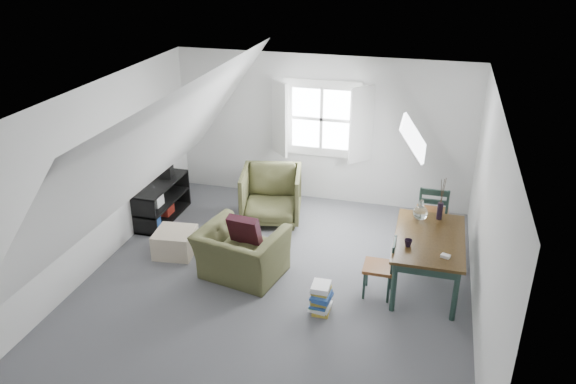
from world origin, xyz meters
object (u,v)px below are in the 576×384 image
(ottoman, at_px, (175,242))
(armchair_near, at_px, (242,275))
(dining_chair_near, at_px, (381,266))
(media_shelf, at_px, (161,204))
(dining_table, at_px, (429,244))
(magazine_stack, at_px, (321,298))
(armchair_far, at_px, (272,219))
(dining_chair_far, at_px, (432,214))

(ottoman, bearing_deg, armchair_near, -14.81)
(dining_chair_near, bearing_deg, ottoman, -80.26)
(ottoman, distance_m, media_shelf, 1.15)
(dining_chair_near, height_order, media_shelf, dining_chair_near)
(dining_table, bearing_deg, dining_chair_near, -142.63)
(dining_table, xyz_separation_m, magazine_stack, (-1.20, -0.90, -0.44))
(dining_table, distance_m, media_shelf, 4.30)
(armchair_far, height_order, magazine_stack, armchair_far)
(armchair_far, bearing_deg, dining_table, -38.84)
(dining_chair_near, bearing_deg, armchair_near, -74.03)
(dining_table, relative_size, dining_chair_near, 1.82)
(ottoman, xyz_separation_m, media_shelf, (-0.68, 0.92, 0.10))
(armchair_near, relative_size, armchair_far, 1.12)
(ottoman, distance_m, dining_chair_near, 2.99)
(dining_chair_far, xyz_separation_m, magazine_stack, (-1.22, -2.01, -0.32))
(armchair_near, xyz_separation_m, dining_table, (2.40, 0.40, 0.63))
(armchair_near, bearing_deg, media_shelf, -22.29)
(dining_chair_near, bearing_deg, armchair_far, -115.57)
(armchair_near, bearing_deg, dining_chair_near, -166.89)
(dining_chair_near, bearing_deg, magazine_stack, -35.23)
(ottoman, relative_size, dining_table, 0.37)
(armchair_far, distance_m, magazine_stack, 2.55)
(magazine_stack, bearing_deg, dining_chair_near, 40.18)
(armchair_near, xyz_separation_m, dining_chair_far, (2.41, 1.50, 0.51))
(dining_chair_near, bearing_deg, dining_table, 137.16)
(dining_table, distance_m, dining_chair_far, 1.11)
(magazine_stack, bearing_deg, dining_chair_far, 58.81)
(dining_table, bearing_deg, media_shelf, 173.75)
(armchair_near, distance_m, armchair_far, 1.68)
(dining_table, distance_m, magazine_stack, 1.57)
(media_shelf, bearing_deg, ottoman, -52.21)
(ottoman, bearing_deg, dining_chair_near, -4.85)
(armchair_far, distance_m, dining_chair_far, 2.56)
(magazine_stack, bearing_deg, armchair_near, 157.10)
(armchair_near, height_order, dining_chair_near, dining_chair_near)
(dining_chair_far, xyz_separation_m, media_shelf, (-4.22, -0.29, -0.23))
(armchair_near, distance_m, dining_table, 2.51)
(dining_table, height_order, dining_chair_far, dining_chair_far)
(dining_table, height_order, magazine_stack, dining_table)
(armchair_far, xyz_separation_m, dining_chair_far, (2.50, -0.18, 0.51))
(armchair_far, distance_m, media_shelf, 1.80)
(ottoman, relative_size, dining_chair_near, 0.68)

